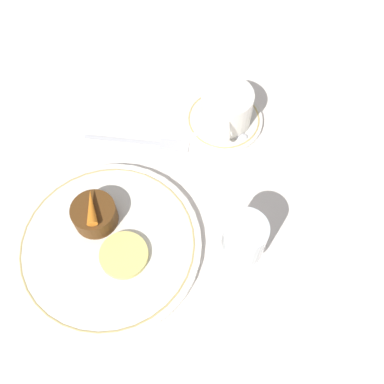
# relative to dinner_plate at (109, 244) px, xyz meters

# --- Properties ---
(ground_plane) EXTENTS (3.00, 3.00, 0.00)m
(ground_plane) POSITION_rel_dinner_plate_xyz_m (0.00, 0.02, -0.01)
(ground_plane) COLOR white
(dinner_plate) EXTENTS (0.28, 0.28, 0.01)m
(dinner_plate) POSITION_rel_dinner_plate_xyz_m (0.00, 0.00, 0.00)
(dinner_plate) COLOR white
(dinner_plate) RESTS_ON ground_plane
(saucer) EXTENTS (0.13, 0.13, 0.01)m
(saucer) POSITION_rel_dinner_plate_xyz_m (-0.23, 0.18, -0.00)
(saucer) COLOR white
(saucer) RESTS_ON ground_plane
(coffee_cup) EXTENTS (0.11, 0.09, 0.07)m
(coffee_cup) POSITION_rel_dinner_plate_xyz_m (-0.23, 0.18, 0.04)
(coffee_cup) COLOR white
(coffee_cup) RESTS_ON saucer
(spoon) EXTENTS (0.02, 0.11, 0.00)m
(spoon) POSITION_rel_dinner_plate_xyz_m (-0.20, 0.17, 0.00)
(spoon) COLOR silver
(spoon) RESTS_ON saucer
(wine_glass) EXTENTS (0.06, 0.06, 0.11)m
(wine_glass) POSITION_rel_dinner_plate_xyz_m (0.02, 0.19, 0.06)
(wine_glass) COLOR silver
(wine_glass) RESTS_ON ground_plane
(fork) EXTENTS (0.03, 0.18, 0.01)m
(fork) POSITION_rel_dinner_plate_xyz_m (-0.19, 0.05, -0.01)
(fork) COLOR silver
(fork) RESTS_ON ground_plane
(dessert_cake) EXTENTS (0.07, 0.07, 0.04)m
(dessert_cake) POSITION_rel_dinner_plate_xyz_m (-0.04, -0.02, 0.02)
(dessert_cake) COLOR #563314
(dessert_cake) RESTS_ON dinner_plate
(carrot_garnish) EXTENTS (0.06, 0.03, 0.02)m
(carrot_garnish) POSITION_rel_dinner_plate_xyz_m (-0.04, -0.02, 0.05)
(carrot_garnish) COLOR orange
(carrot_garnish) RESTS_ON dessert_cake
(pineapple_slice) EXTENTS (0.07, 0.07, 0.01)m
(pineapple_slice) POSITION_rel_dinner_plate_xyz_m (0.02, 0.03, 0.01)
(pineapple_slice) COLOR #EFE075
(pineapple_slice) RESTS_ON dinner_plate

